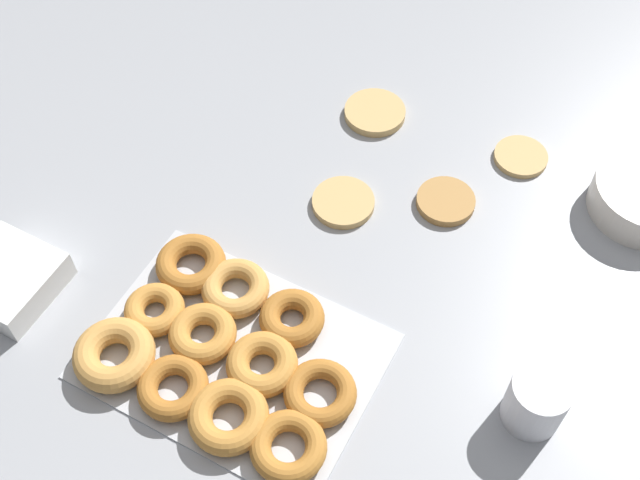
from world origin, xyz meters
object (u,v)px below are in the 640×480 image
pancake_1 (343,202)px  pancake_2 (375,113)px  pancake_0 (521,157)px  paper_cup (536,401)px  donut_tray (221,352)px  container_stack (9,279)px  pancake_3 (446,201)px

pancake_1 → pancake_2: size_ratio=0.94×
pancake_0 → paper_cup: bearing=-68.5°
pancake_2 → donut_tray: (0.02, -0.54, 0.01)m
pancake_0 → donut_tray: bearing=-113.6°
pancake_2 → container_stack: container_stack is taller
donut_tray → paper_cup: 0.44m
donut_tray → container_stack: bearing=-171.8°
donut_tray → paper_cup: bearing=16.9°
pancake_1 → container_stack: (-0.37, -0.38, 0.02)m
pancake_2 → donut_tray: donut_tray is taller
pancake_0 → container_stack: container_stack is taller
paper_cup → pancake_1: bearing=152.6°
pancake_1 → donut_tray: size_ratio=0.25×
pancake_0 → pancake_1: (-0.22, -0.23, 0.00)m
pancake_0 → paper_cup: (0.17, -0.44, 0.04)m
pancake_0 → pancake_3: size_ratio=0.95×
pancake_1 → donut_tray: (-0.03, -0.33, 0.01)m
container_stack → pancake_1: bearing=46.0°
pancake_0 → donut_tray: size_ratio=0.23×
pancake_1 → paper_cup: 0.44m
paper_cup → pancake_2: bearing=136.7°
pancake_2 → paper_cup: paper_cup is taller
pancake_0 → pancake_2: bearing=-174.4°
pancake_0 → pancake_1: bearing=-133.5°
pancake_3 → pancake_0: bearing=63.9°
pancake_0 → container_stack: 0.85m
container_stack → paper_cup: 0.78m
donut_tray → container_stack: container_stack is taller
donut_tray → paper_cup: (0.42, 0.13, 0.03)m
pancake_1 → container_stack: size_ratio=0.74×
donut_tray → paper_cup: size_ratio=4.57×
pancake_2 → container_stack: bearing=-118.9°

